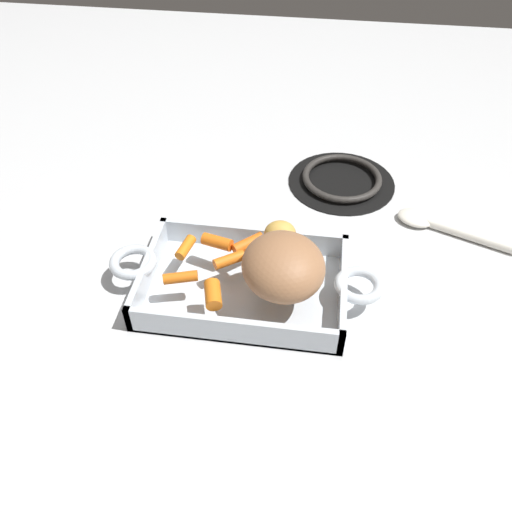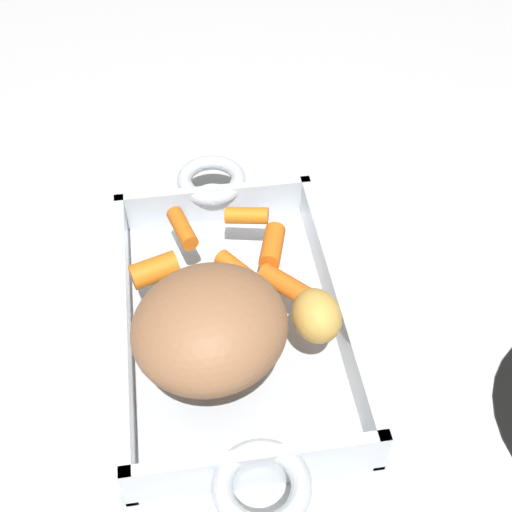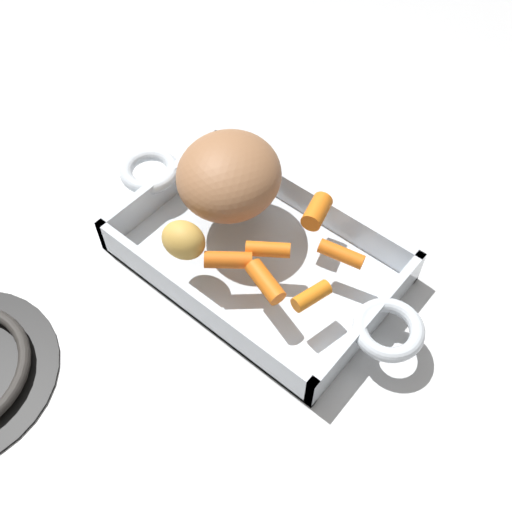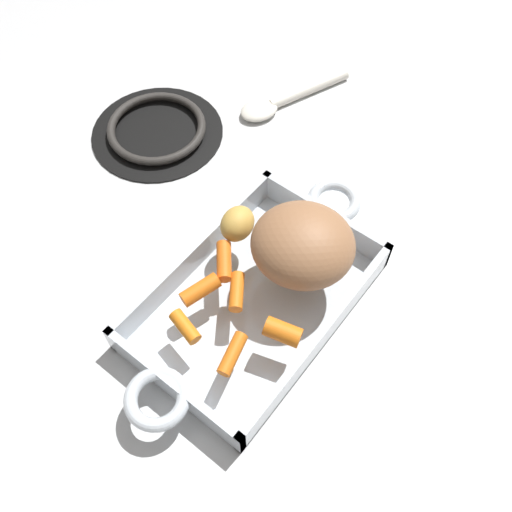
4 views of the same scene
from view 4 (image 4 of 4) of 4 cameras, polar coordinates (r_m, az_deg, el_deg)
name	(u,v)px [view 4 (image 4 of 4)]	position (r m, az deg, el deg)	size (l,w,h in m)	color
ground_plane	(255,304)	(0.72, -0.09, -4.99)	(2.38, 2.38, 0.00)	silver
roasting_dish	(255,298)	(0.71, -0.09, -4.36)	(0.42, 0.21, 0.05)	silver
pork_roast	(303,245)	(0.67, 4.83, 1.16)	(0.13, 0.12, 0.08)	#9A6945
baby_carrot_southwest	(237,292)	(0.67, -2.00, -3.67)	(0.02, 0.02, 0.05)	orange
baby_carrot_northeast	(232,354)	(0.63, -2.43, -10.00)	(0.02, 0.02, 0.05)	orange
baby_carrot_northwest	(185,327)	(0.65, -7.28, -7.20)	(0.02, 0.02, 0.04)	orange
baby_carrot_southeast	(200,290)	(0.67, -5.74, -3.47)	(0.02, 0.02, 0.05)	orange
baby_carrot_short	(223,263)	(0.69, -3.44, -0.68)	(0.02, 0.02, 0.05)	orange
baby_carrot_center_left	(283,332)	(0.64, 2.76, -7.78)	(0.02, 0.02, 0.04)	orange
potato_golden_large	(237,224)	(0.71, -1.91, 3.33)	(0.05, 0.04, 0.04)	gold
stove_burner_rear	(157,130)	(0.92, -10.13, 12.64)	(0.21, 0.21, 0.02)	black
serving_spoon	(282,100)	(0.95, 2.71, 15.65)	(0.20, 0.10, 0.02)	white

